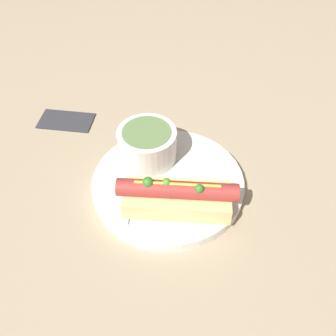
# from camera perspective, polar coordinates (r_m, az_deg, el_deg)

# --- Properties ---
(ground_plane) EXTENTS (4.00, 4.00, 0.00)m
(ground_plane) POSITION_cam_1_polar(r_m,az_deg,el_deg) (0.67, 0.00, -2.81)
(ground_plane) COLOR tan
(dinner_plate) EXTENTS (0.25, 0.25, 0.02)m
(dinner_plate) POSITION_cam_1_polar(r_m,az_deg,el_deg) (0.66, 0.00, -2.30)
(dinner_plate) COLOR white
(dinner_plate) RESTS_ON ground_plane
(hot_dog) EXTENTS (0.18, 0.13, 0.06)m
(hot_dog) POSITION_cam_1_polar(r_m,az_deg,el_deg) (0.60, 1.30, -4.15)
(hot_dog) COLOR #E5C17F
(hot_dog) RESTS_ON dinner_plate
(soup_bowl) EXTENTS (0.10, 0.10, 0.06)m
(soup_bowl) POSITION_cam_1_polar(r_m,az_deg,el_deg) (0.67, -3.04, 3.55)
(soup_bowl) COLOR silver
(soup_bowl) RESTS_ON dinner_plate
(spoon) EXTENTS (0.08, 0.14, 0.01)m
(spoon) POSITION_cam_1_polar(r_m,az_deg,el_deg) (0.67, -4.98, -0.32)
(spoon) COLOR #B7B7BC
(spoon) RESTS_ON dinner_plate
(napkin) EXTENTS (0.12, 0.10, 0.01)m
(napkin) POSITION_cam_1_polar(r_m,az_deg,el_deg) (0.82, -14.58, 6.73)
(napkin) COLOR #333338
(napkin) RESTS_ON ground_plane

